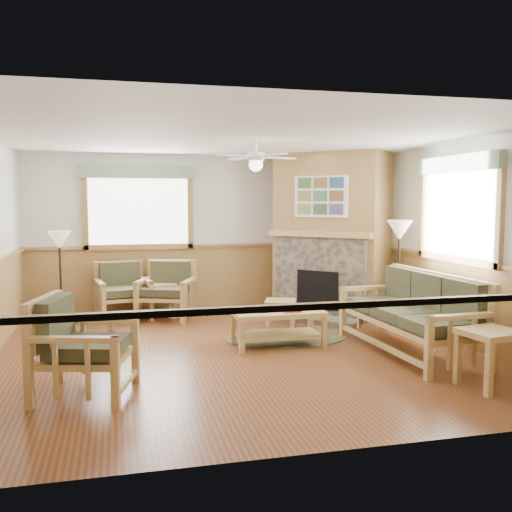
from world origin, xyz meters
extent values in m
cube|color=brown|center=(0.00, 0.00, -0.01)|extent=(6.00, 6.00, 0.01)
cube|color=white|center=(0.00, 0.00, 2.70)|extent=(6.00, 6.00, 0.01)
cube|color=silver|center=(0.00, 3.00, 1.35)|extent=(6.00, 0.02, 2.70)
cube|color=silver|center=(0.00, -3.00, 1.35)|extent=(6.00, 0.02, 2.70)
cube|color=silver|center=(3.00, 0.00, 1.35)|extent=(0.02, 6.00, 2.70)
cylinder|color=#4D4C30|center=(0.81, 0.56, 0.01)|extent=(2.29, 2.29, 0.01)
cube|color=maroon|center=(0.72, 0.12, 0.50)|extent=(0.22, 0.30, 0.03)
cube|color=black|center=(0.42, 0.24, 0.50)|extent=(0.20, 0.27, 0.02)
camera|label=1|loc=(-1.47, -6.94, 1.92)|focal=40.00mm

